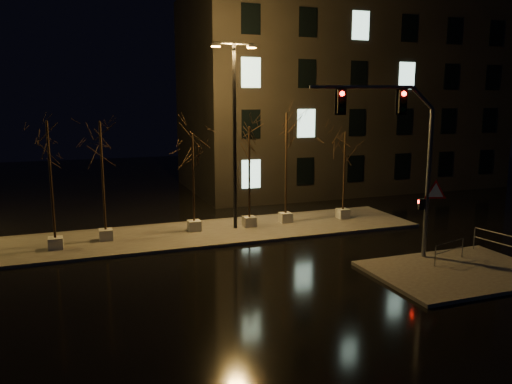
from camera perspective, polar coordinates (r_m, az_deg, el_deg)
name	(u,v)px	position (r m, az deg, el deg)	size (l,w,h in m)	color
ground	(257,268)	(21.45, 0.10, -8.66)	(90.00, 90.00, 0.00)	black
median	(218,232)	(26.90, -4.34, -4.58)	(22.00, 5.00, 0.15)	#403D39
sidewalk_corner	(457,272)	(22.35, 22.01, -8.45)	(7.00, 5.00, 0.15)	#403D39
building	(340,95)	(42.58, 9.62, 10.89)	(25.00, 12.00, 15.00)	black
tree_0	(49,150)	(24.57, -22.61, 4.44)	(1.80, 1.80, 6.13)	#B2B2A7
tree_1	(101,148)	(25.32, -17.29, 4.78)	(1.80, 1.80, 6.05)	#B2B2A7
tree_2	(193,155)	(26.29, -7.25, 4.19)	(1.80, 1.80, 5.35)	#B2B2A7
tree_3	(249,149)	(26.95, -0.78, 4.93)	(1.80, 1.80, 5.66)	#B2B2A7
tree_4	(286,138)	(27.94, 3.49, 6.23)	(1.80, 1.80, 6.39)	#B2B2A7
tree_5	(345,151)	(29.46, 10.12, 4.61)	(1.80, 1.80, 5.24)	#B2B2A7
traffic_signal_mast	(402,146)	(22.37, 16.38, 5.01)	(5.83, 2.10, 7.49)	#56585D
streetlight_main	(235,124)	(26.54, -2.47, 7.78)	(2.44, 0.31, 9.80)	black
guard_rail_a	(449,249)	(23.16, 21.24, -6.05)	(1.99, 0.60, 0.89)	#56585D
guard_rail_b	(496,241)	(24.86, 25.73, -5.02)	(0.42, 2.23, 1.07)	#56585D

